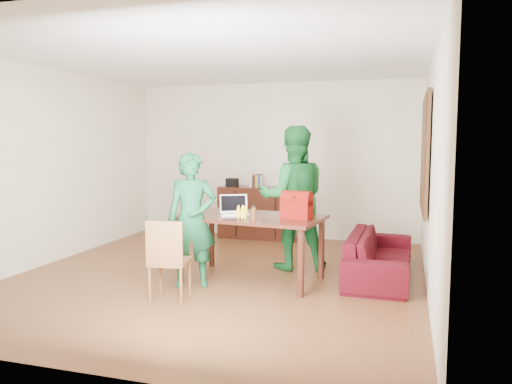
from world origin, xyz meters
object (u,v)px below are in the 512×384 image
(person_near, at_px, (192,220))
(bottle, at_px, (254,213))
(person_far, at_px, (293,198))
(red_bag, at_px, (297,208))
(sofa, at_px, (380,255))
(chair, at_px, (170,276))
(laptop, at_px, (235,211))
(table, at_px, (251,224))

(person_near, relative_size, bottle, 9.21)
(person_far, xyz_separation_m, bottle, (-0.23, -1.06, -0.07))
(red_bag, height_order, sofa, red_bag)
(chair, bearing_deg, person_near, 78.66)
(laptop, relative_size, red_bag, 1.19)
(chair, height_order, person_far, person_far)
(person_near, relative_size, laptop, 3.83)
(bottle, height_order, sofa, bottle)
(person_near, height_order, laptop, person_near)
(person_far, height_order, red_bag, person_far)
(person_near, xyz_separation_m, bottle, (0.73, 0.09, 0.10))
(bottle, bearing_deg, table, 111.97)
(person_near, relative_size, red_bag, 4.55)
(table, relative_size, person_far, 0.95)
(red_bag, bearing_deg, sofa, 44.72)
(table, relative_size, bottle, 10.59)
(chair, bearing_deg, person_far, 51.42)
(table, distance_m, bottle, 0.41)
(laptop, bearing_deg, sofa, -5.51)
(person_far, xyz_separation_m, red_bag, (0.21, -0.78, -0.02))
(red_bag, bearing_deg, bottle, -137.73)
(red_bag, bearing_deg, laptop, -173.90)
(bottle, bearing_deg, chair, -140.81)
(table, distance_m, person_near, 0.74)
(sofa, bearing_deg, table, 112.51)
(table, bearing_deg, bottle, -61.14)
(laptop, bearing_deg, person_near, -157.67)
(table, xyz_separation_m, person_near, (-0.60, -0.42, 0.09))
(bottle, bearing_deg, laptop, 136.22)
(bottle, relative_size, sofa, 0.09)
(chair, xyz_separation_m, bottle, (0.76, 0.62, 0.63))
(red_bag, bearing_deg, table, -175.89)
(person_near, xyz_separation_m, person_far, (0.96, 1.14, 0.16))
(table, height_order, bottle, bottle)
(table, relative_size, chair, 2.06)
(laptop, relative_size, bottle, 2.41)
(red_bag, bearing_deg, chair, -133.37)
(table, height_order, laptop, laptop)
(sofa, bearing_deg, bottle, 125.20)
(chair, relative_size, red_bag, 2.54)
(person_far, bearing_deg, laptop, 33.42)
(red_bag, bearing_deg, person_near, -152.83)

